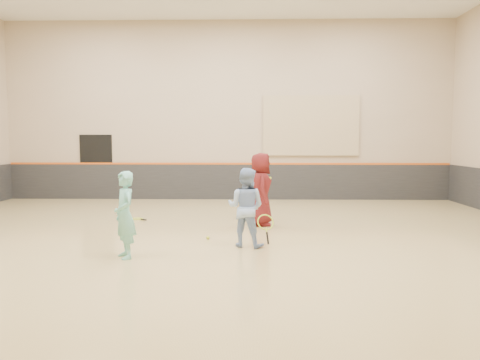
{
  "coord_description": "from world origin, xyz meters",
  "views": [
    {
      "loc": [
        0.82,
        -9.85,
        2.05
      ],
      "look_at": [
        0.56,
        0.4,
        1.15
      ],
      "focal_mm": 35.0,
      "sensor_mm": 36.0,
      "label": 1
    }
  ],
  "objects_px": {
    "instructor": "(246,207)",
    "spare_racket": "(137,218)",
    "young_man": "(261,189)",
    "girl": "(125,215)"
  },
  "relations": [
    {
      "from": "instructor",
      "to": "spare_racket",
      "type": "xyz_separation_m",
      "value": [
        -2.83,
        2.96,
        -0.72
      ]
    },
    {
      "from": "instructor",
      "to": "young_man",
      "type": "bearing_deg",
      "value": -80.13
    },
    {
      "from": "young_man",
      "to": "instructor",
      "type": "bearing_deg",
      "value": 165.5
    },
    {
      "from": "girl",
      "to": "spare_racket",
      "type": "distance_m",
      "value": 4.02
    },
    {
      "from": "spare_racket",
      "to": "instructor",
      "type": "bearing_deg",
      "value": -46.24
    },
    {
      "from": "girl",
      "to": "young_man",
      "type": "relative_size",
      "value": 0.87
    },
    {
      "from": "instructor",
      "to": "spare_racket",
      "type": "bearing_deg",
      "value": -28.09
    },
    {
      "from": "girl",
      "to": "spare_racket",
      "type": "bearing_deg",
      "value": 159.37
    },
    {
      "from": "instructor",
      "to": "spare_racket",
      "type": "height_order",
      "value": "instructor"
    },
    {
      "from": "spare_racket",
      "to": "young_man",
      "type": "bearing_deg",
      "value": -13.26
    }
  ]
}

